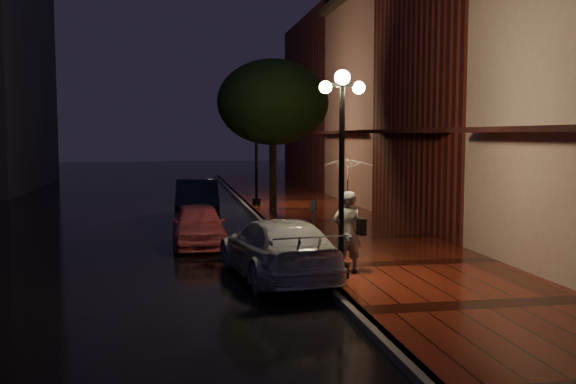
{
  "coord_description": "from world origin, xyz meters",
  "views": [
    {
      "loc": [
        -3.05,
        -17.83,
        3.14
      ],
      "look_at": [
        0.34,
        1.29,
        1.4
      ],
      "focal_mm": 40.0,
      "sensor_mm": 36.0,
      "label": 1
    }
  ],
  "objects_px": {
    "woman_with_umbrella": "(348,197)",
    "streetlamp_near": "(342,161)",
    "street_tree": "(273,105)",
    "streetlamp_far": "(256,148)",
    "silver_car": "(277,248)",
    "parking_meter": "(313,224)",
    "navy_car": "(197,199)",
    "pink_car": "(199,225)"
  },
  "relations": [
    {
      "from": "pink_car",
      "to": "woman_with_umbrella",
      "type": "bearing_deg",
      "value": -58.74
    },
    {
      "from": "pink_car",
      "to": "woman_with_umbrella",
      "type": "height_order",
      "value": "woman_with_umbrella"
    },
    {
      "from": "pink_car",
      "to": "navy_car",
      "type": "relative_size",
      "value": 0.81
    },
    {
      "from": "streetlamp_near",
      "to": "woman_with_umbrella",
      "type": "relative_size",
      "value": 1.72
    },
    {
      "from": "parking_meter",
      "to": "navy_car",
      "type": "bearing_deg",
      "value": 125.59
    },
    {
      "from": "streetlamp_near",
      "to": "silver_car",
      "type": "bearing_deg",
      "value": 145.79
    },
    {
      "from": "pink_car",
      "to": "silver_car",
      "type": "xyz_separation_m",
      "value": [
        1.55,
        -4.37,
        0.05
      ]
    },
    {
      "from": "parking_meter",
      "to": "streetlamp_far",
      "type": "bearing_deg",
      "value": 110.57
    },
    {
      "from": "parking_meter",
      "to": "pink_car",
      "type": "bearing_deg",
      "value": 148.56
    },
    {
      "from": "street_tree",
      "to": "navy_car",
      "type": "xyz_separation_m",
      "value": [
        -2.84,
        0.3,
        -3.52
      ]
    },
    {
      "from": "pink_car",
      "to": "street_tree",
      "type": "bearing_deg",
      "value": 61.4
    },
    {
      "from": "streetlamp_far",
      "to": "silver_car",
      "type": "bearing_deg",
      "value": -95.27
    },
    {
      "from": "street_tree",
      "to": "silver_car",
      "type": "height_order",
      "value": "street_tree"
    },
    {
      "from": "streetlamp_far",
      "to": "parking_meter",
      "type": "relative_size",
      "value": 2.96
    },
    {
      "from": "street_tree",
      "to": "streetlamp_far",
      "type": "bearing_deg",
      "value": 94.91
    },
    {
      "from": "navy_car",
      "to": "streetlamp_far",
      "type": "bearing_deg",
      "value": 48.08
    },
    {
      "from": "pink_car",
      "to": "parking_meter",
      "type": "relative_size",
      "value": 2.46
    },
    {
      "from": "streetlamp_far",
      "to": "parking_meter",
      "type": "distance_m",
      "value": 12.3
    },
    {
      "from": "navy_car",
      "to": "woman_with_umbrella",
      "type": "height_order",
      "value": "woman_with_umbrella"
    },
    {
      "from": "silver_car",
      "to": "parking_meter",
      "type": "distance_m",
      "value": 1.46
    },
    {
      "from": "street_tree",
      "to": "woman_with_umbrella",
      "type": "bearing_deg",
      "value": -90.03
    },
    {
      "from": "street_tree",
      "to": "pink_car",
      "type": "bearing_deg",
      "value": -117.51
    },
    {
      "from": "street_tree",
      "to": "pink_car",
      "type": "relative_size",
      "value": 1.62
    },
    {
      "from": "woman_with_umbrella",
      "to": "streetlamp_near",
      "type": "bearing_deg",
      "value": 55.78
    },
    {
      "from": "navy_car",
      "to": "silver_car",
      "type": "distance_m",
      "value": 10.56
    },
    {
      "from": "streetlamp_near",
      "to": "streetlamp_far",
      "type": "distance_m",
      "value": 14.0
    },
    {
      "from": "silver_car",
      "to": "pink_car",
      "type": "bearing_deg",
      "value": -78.34
    },
    {
      "from": "streetlamp_near",
      "to": "woman_with_umbrella",
      "type": "bearing_deg",
      "value": 59.68
    },
    {
      "from": "streetlamp_far",
      "to": "parking_meter",
      "type": "bearing_deg",
      "value": -90.94
    },
    {
      "from": "streetlamp_far",
      "to": "silver_car",
      "type": "xyz_separation_m",
      "value": [
        -1.21,
        -13.17,
        -1.94
      ]
    },
    {
      "from": "streetlamp_near",
      "to": "streetlamp_far",
      "type": "relative_size",
      "value": 1.0
    },
    {
      "from": "pink_car",
      "to": "woman_with_umbrella",
      "type": "relative_size",
      "value": 1.43
    },
    {
      "from": "streetlamp_far",
      "to": "navy_car",
      "type": "distance_m",
      "value": 4.18
    },
    {
      "from": "street_tree",
      "to": "parking_meter",
      "type": "bearing_deg",
      "value": -92.86
    },
    {
      "from": "streetlamp_near",
      "to": "pink_car",
      "type": "xyz_separation_m",
      "value": [
        -2.76,
        5.19,
        -1.99
      ]
    },
    {
      "from": "streetlamp_far",
      "to": "silver_car",
      "type": "relative_size",
      "value": 0.95
    },
    {
      "from": "woman_with_umbrella",
      "to": "parking_meter",
      "type": "bearing_deg",
      "value": -75.56
    },
    {
      "from": "pink_car",
      "to": "navy_car",
      "type": "xyz_separation_m",
      "value": [
        0.18,
        6.1,
        0.12
      ]
    },
    {
      "from": "silver_car",
      "to": "parking_meter",
      "type": "bearing_deg",
      "value": -143.98
    },
    {
      "from": "streetlamp_near",
      "to": "streetlamp_far",
      "type": "bearing_deg",
      "value": 90.0
    },
    {
      "from": "street_tree",
      "to": "silver_car",
      "type": "bearing_deg",
      "value": -98.25
    },
    {
      "from": "streetlamp_near",
      "to": "silver_car",
      "type": "distance_m",
      "value": 2.43
    }
  ]
}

